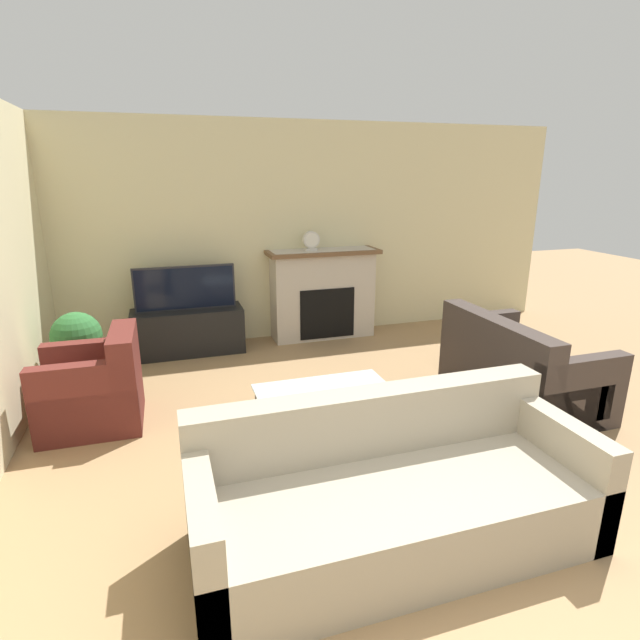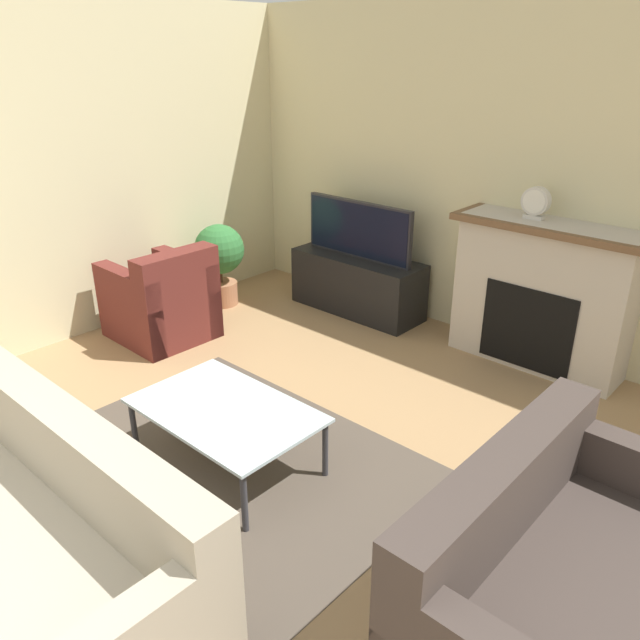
% 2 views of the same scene
% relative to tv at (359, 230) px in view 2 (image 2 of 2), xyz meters
% --- Properties ---
extents(wall_back, '(8.05, 0.06, 2.70)m').
position_rel_tv_xyz_m(wall_back, '(1.08, 0.35, 0.55)').
color(wall_back, beige).
rests_on(wall_back, ground_plane).
extents(wall_left, '(0.06, 7.93, 2.70)m').
position_rel_tv_xyz_m(wall_left, '(-1.48, -2.15, 0.55)').
color(wall_left, beige).
rests_on(wall_left, ground_plane).
extents(area_rug, '(2.30, 1.90, 0.00)m').
position_rel_tv_xyz_m(area_rug, '(0.94, -2.47, -0.79)').
color(area_rug, '#4C4238').
rests_on(area_rug, ground_plane).
extents(fireplace, '(1.42, 0.46, 1.14)m').
position_rel_tv_xyz_m(fireplace, '(1.71, 0.11, -0.20)').
color(fireplace, '#BCB2A3').
rests_on(fireplace, ground_plane).
extents(tv_stand, '(1.28, 0.47, 0.54)m').
position_rel_tv_xyz_m(tv_stand, '(0.00, 0.00, -0.53)').
color(tv_stand, black).
rests_on(tv_stand, ground_plane).
extents(tv, '(1.14, 0.06, 0.52)m').
position_rel_tv_xyz_m(tv, '(0.00, 0.00, 0.00)').
color(tv, '#232328').
rests_on(tv, tv_stand).
extents(couch_sectional, '(2.29, 0.92, 0.82)m').
position_rel_tv_xyz_m(couch_sectional, '(0.92, -3.63, -0.51)').
color(couch_sectional, '#9E937F').
rests_on(couch_sectional, ground_plane).
extents(couch_loveseat, '(0.86, 1.51, 0.82)m').
position_rel_tv_xyz_m(couch_loveseat, '(2.88, -2.26, -0.50)').
color(couch_loveseat, '#3D332D').
rests_on(couch_loveseat, ground_plane).
extents(armchair_by_window, '(0.81, 0.73, 0.82)m').
position_rel_tv_xyz_m(armchair_by_window, '(-0.86, -1.58, -0.49)').
color(armchair_by_window, '#5B231E').
rests_on(armchair_by_window, ground_plane).
extents(coffee_table, '(1.10, 0.70, 0.39)m').
position_rel_tv_xyz_m(coffee_table, '(0.94, -2.38, -0.44)').
color(coffee_table, '#333338').
rests_on(coffee_table, ground_plane).
extents(potted_plant, '(0.47, 0.47, 0.79)m').
position_rel_tv_xyz_m(potted_plant, '(-1.08, -0.75, -0.31)').
color(potted_plant, '#AD704C').
rests_on(potted_plant, ground_plane).
extents(mantel_clock, '(0.21, 0.07, 0.24)m').
position_rel_tv_xyz_m(mantel_clock, '(1.56, 0.12, 0.47)').
color(mantel_clock, beige).
rests_on(mantel_clock, fireplace).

